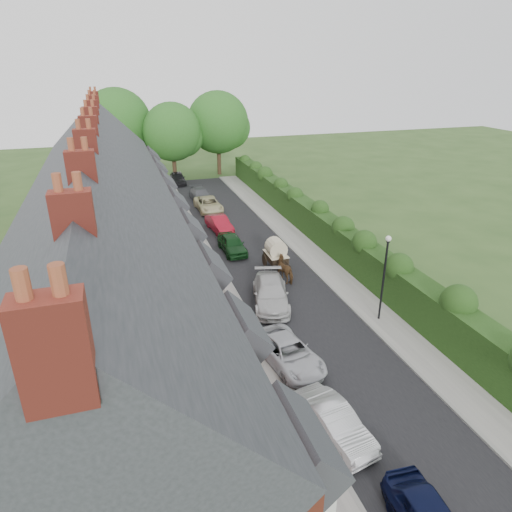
{
  "coord_description": "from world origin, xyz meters",
  "views": [
    {
      "loc": [
        -10.01,
        -15.34,
        13.7
      ],
      "look_at": [
        -2.04,
        10.07,
        2.2
      ],
      "focal_mm": 32.0,
      "sensor_mm": 36.0,
      "label": 1
    }
  ],
  "objects_px": {
    "car_silver_a": "(333,422)",
    "car_red": "(219,224)",
    "car_grey": "(201,195)",
    "car_white": "(271,293)",
    "horse_cart": "(276,252)",
    "car_beige": "(209,204)",
    "horse": "(286,269)",
    "car_black": "(178,178)",
    "lamppost": "(385,268)",
    "car_silver_b": "(288,352)",
    "car_green": "(232,244)"
  },
  "relations": [
    {
      "from": "car_beige",
      "to": "horse_cart",
      "type": "relative_size",
      "value": 1.55
    },
    {
      "from": "car_green",
      "to": "car_beige",
      "type": "xyz_separation_m",
      "value": [
        0.44,
        10.81,
        -0.03
      ]
    },
    {
      "from": "car_white",
      "to": "car_green",
      "type": "distance_m",
      "value": 8.58
    },
    {
      "from": "lamppost",
      "to": "car_silver_a",
      "type": "height_order",
      "value": "lamppost"
    },
    {
      "from": "lamppost",
      "to": "car_red",
      "type": "height_order",
      "value": "lamppost"
    },
    {
      "from": "car_beige",
      "to": "car_red",
      "type": "bearing_deg",
      "value": -94.67
    },
    {
      "from": "car_red",
      "to": "horse",
      "type": "distance_m",
      "value": 10.94
    },
    {
      "from": "car_silver_a",
      "to": "car_grey",
      "type": "relative_size",
      "value": 0.91
    },
    {
      "from": "car_white",
      "to": "horse_cart",
      "type": "xyz_separation_m",
      "value": [
        2.06,
        4.85,
        0.53
      ]
    },
    {
      "from": "car_silver_a",
      "to": "car_beige",
      "type": "height_order",
      "value": "car_silver_a"
    },
    {
      "from": "car_red",
      "to": "car_beige",
      "type": "height_order",
      "value": "car_beige"
    },
    {
      "from": "car_grey",
      "to": "car_silver_a",
      "type": "bearing_deg",
      "value": -95.37
    },
    {
      "from": "car_silver_a",
      "to": "horse_cart",
      "type": "distance_m",
      "value": 15.88
    },
    {
      "from": "car_silver_b",
      "to": "horse_cart",
      "type": "xyz_separation_m",
      "value": [
        3.18,
        10.7,
        0.62
      ]
    },
    {
      "from": "car_beige",
      "to": "car_grey",
      "type": "relative_size",
      "value": 1.07
    },
    {
      "from": "car_green",
      "to": "car_grey",
      "type": "distance_m",
      "value": 14.53
    },
    {
      "from": "car_silver_b",
      "to": "car_green",
      "type": "xyz_separation_m",
      "value": [
        0.96,
        14.43,
        0.05
      ]
    },
    {
      "from": "lamppost",
      "to": "car_silver_a",
      "type": "bearing_deg",
      "value": -132.15
    },
    {
      "from": "car_silver_b",
      "to": "car_beige",
      "type": "distance_m",
      "value": 25.28
    },
    {
      "from": "car_red",
      "to": "car_silver_a",
      "type": "bearing_deg",
      "value": -99.85
    },
    {
      "from": "car_silver_a",
      "to": "car_white",
      "type": "height_order",
      "value": "car_white"
    },
    {
      "from": "car_red",
      "to": "horse",
      "type": "bearing_deg",
      "value": -86.27
    },
    {
      "from": "lamppost",
      "to": "car_white",
      "type": "distance_m",
      "value": 6.89
    },
    {
      "from": "car_silver_b",
      "to": "car_grey",
      "type": "height_order",
      "value": "car_grey"
    },
    {
      "from": "car_white",
      "to": "horse_cart",
      "type": "distance_m",
      "value": 5.3
    },
    {
      "from": "horse",
      "to": "car_silver_b",
      "type": "bearing_deg",
      "value": 53.86
    },
    {
      "from": "car_beige",
      "to": "car_grey",
      "type": "height_order",
      "value": "car_beige"
    },
    {
      "from": "lamppost",
      "to": "car_grey",
      "type": "height_order",
      "value": "lamppost"
    },
    {
      "from": "horse",
      "to": "horse_cart",
      "type": "bearing_deg",
      "value": -105.88
    },
    {
      "from": "car_green",
      "to": "car_grey",
      "type": "relative_size",
      "value": 0.91
    },
    {
      "from": "car_silver_a",
      "to": "car_red",
      "type": "height_order",
      "value": "car_silver_a"
    },
    {
      "from": "horse",
      "to": "horse_cart",
      "type": "distance_m",
      "value": 2.13
    },
    {
      "from": "car_green",
      "to": "car_white",
      "type": "bearing_deg",
      "value": -90.35
    },
    {
      "from": "car_white",
      "to": "horse",
      "type": "height_order",
      "value": "horse"
    },
    {
      "from": "car_silver_a",
      "to": "car_black",
      "type": "bearing_deg",
      "value": 77.76
    },
    {
      "from": "car_grey",
      "to": "horse_cart",
      "type": "relative_size",
      "value": 1.45
    },
    {
      "from": "car_grey",
      "to": "horse",
      "type": "distance_m",
      "value": 20.42
    },
    {
      "from": "car_silver_b",
      "to": "horse_cart",
      "type": "bearing_deg",
      "value": 63.58
    },
    {
      "from": "car_silver_a",
      "to": "car_red",
      "type": "distance_m",
      "value": 24.23
    },
    {
      "from": "lamppost",
      "to": "car_silver_b",
      "type": "height_order",
      "value": "lamppost"
    },
    {
      "from": "car_grey",
      "to": "horse_cart",
      "type": "bearing_deg",
      "value": -87.35
    },
    {
      "from": "car_black",
      "to": "car_green",
      "type": "bearing_deg",
      "value": -86.82
    },
    {
      "from": "car_red",
      "to": "car_black",
      "type": "bearing_deg",
      "value": 85.94
    },
    {
      "from": "car_silver_b",
      "to": "car_green",
      "type": "distance_m",
      "value": 14.46
    },
    {
      "from": "car_white",
      "to": "horse_cart",
      "type": "relative_size",
      "value": 1.64
    },
    {
      "from": "lamppost",
      "to": "car_silver_b",
      "type": "distance_m",
      "value": 7.28
    },
    {
      "from": "car_white",
      "to": "horse",
      "type": "xyz_separation_m",
      "value": [
        2.06,
        2.77,
        0.08
      ]
    },
    {
      "from": "lamppost",
      "to": "horse_cart",
      "type": "bearing_deg",
      "value": 110.79
    },
    {
      "from": "car_beige",
      "to": "horse",
      "type": "height_order",
      "value": "horse"
    },
    {
      "from": "car_silver_a",
      "to": "horse_cart",
      "type": "height_order",
      "value": "horse_cart"
    }
  ]
}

